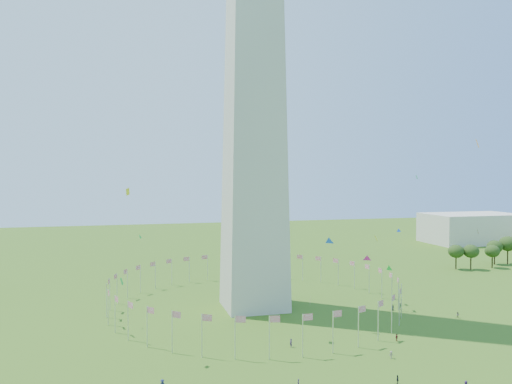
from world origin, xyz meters
TOP-DOWN VIEW (x-y plane):
  - ground at (0.00, 0.00)m, footprint 600.00×600.00m
  - washington_monument at (0.00, 50.00)m, footprint 16.80×16.80m
  - flag_ring at (-0.00, 50.00)m, footprint 80.24×80.24m
  - gov_building_east_a at (150.00, 150.00)m, footprint 50.00×30.00m
  - crowd at (8.74, -3.25)m, footprint 99.12×74.29m
  - kites_aloft at (17.47, 23.72)m, footprint 94.53×69.54m
  - tree_line_east at (114.52, 85.78)m, footprint 53.33×15.52m

SIDE VIEW (x-z plane):
  - ground at x=0.00m, z-range 0.00..0.00m
  - crowd at x=8.74m, z-range -0.11..1.85m
  - flag_ring at x=0.00m, z-range 0.00..9.00m
  - tree_line_east at x=114.52m, z-range -0.74..10.67m
  - gov_building_east_a at x=150.00m, z-range 0.00..16.00m
  - kites_aloft at x=17.47m, z-range -0.19..40.78m
  - washington_monument at x=0.00m, z-range 0.00..169.00m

